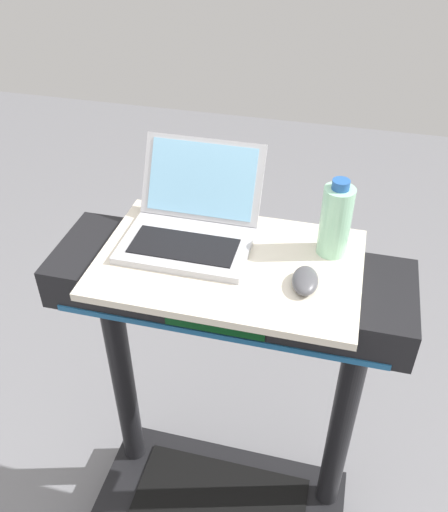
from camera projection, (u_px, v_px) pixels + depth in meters
The scene contains 4 objects.
desk_board at pixel (229, 263), 1.34m from camera, with size 0.64×0.41×0.02m, color beige.
laptop at pixel (191, 223), 1.38m from camera, with size 0.32×0.31×0.20m.
computer_mouse at pixel (305, 280), 1.25m from camera, with size 0.06×0.10×0.03m, color #4C4C51.
water_bottle at pixel (336, 220), 1.30m from camera, with size 0.07×0.07×0.20m.
Camera 1 is at (0.24, -0.32, 1.91)m, focal length 38.61 mm.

